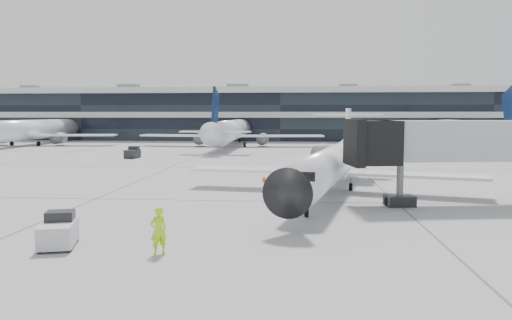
# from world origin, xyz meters

# --- Properties ---
(ground) EXTENTS (220.00, 220.00, 0.00)m
(ground) POSITION_xyz_m (0.00, 0.00, 0.00)
(ground) COLOR gray
(ground) RESTS_ON ground
(terminal) EXTENTS (170.00, 22.00, 10.00)m
(terminal) POSITION_xyz_m (0.00, 82.00, 5.00)
(terminal) COLOR black
(terminal) RESTS_ON ground
(bg_jet_left) EXTENTS (32.00, 40.00, 9.60)m
(bg_jet_left) POSITION_xyz_m (-45.00, 55.00, 0.00)
(bg_jet_left) COLOR white
(bg_jet_left) RESTS_ON ground
(bg_jet_center) EXTENTS (32.00, 40.00, 9.60)m
(bg_jet_center) POSITION_xyz_m (-8.00, 55.00, 0.00)
(bg_jet_center) COLOR white
(bg_jet_center) RESTS_ON ground
(bg_jet_right) EXTENTS (32.00, 40.00, 9.60)m
(bg_jet_right) POSITION_xyz_m (32.00, 55.00, 0.00)
(bg_jet_right) COLOR white
(bg_jet_right) RESTS_ON ground
(regional_jet) EXTENTS (21.51, 26.81, 6.23)m
(regional_jet) POSITION_xyz_m (6.04, 4.35, 2.13)
(regional_jet) COLOR white
(regional_jet) RESTS_ON ground
(jet_bridge) EXTENTS (17.14, 5.79, 5.51)m
(jet_bridge) POSITION_xyz_m (16.08, 0.05, 4.01)
(jet_bridge) COLOR #B4B7B9
(jet_bridge) RESTS_ON ground
(ramp_worker) EXTENTS (0.86, 0.82, 1.97)m
(ramp_worker) POSITION_xyz_m (-2.08, -12.66, 0.99)
(ramp_worker) COLOR #BBFF1A
(ramp_worker) RESTS_ON ground
(baggage_tug) EXTENTS (1.94, 2.60, 1.47)m
(baggage_tug) POSITION_xyz_m (-6.72, -11.86, 0.66)
(baggage_tug) COLOR silver
(baggage_tug) RESTS_ON ground
(traffic_cone) EXTENTS (0.46, 0.46, 0.55)m
(traffic_cone) POSITION_xyz_m (0.77, 9.54, 0.26)
(traffic_cone) COLOR #FF340D
(traffic_cone) RESTS_ON ground
(far_tug) EXTENTS (1.57, 2.47, 1.51)m
(far_tug) POSITION_xyz_m (-17.72, 30.55, 0.68)
(far_tug) COLOR black
(far_tug) RESTS_ON ground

